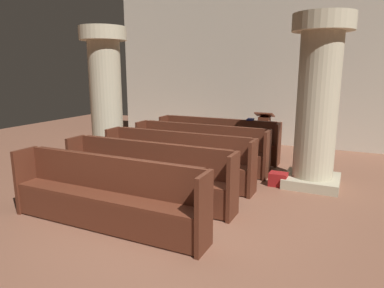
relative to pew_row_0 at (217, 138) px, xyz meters
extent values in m
plane|color=brown|center=(0.70, -3.73, -0.52)|extent=(19.20, 19.20, 0.00)
cube|color=beige|center=(0.70, 2.35, 1.73)|extent=(10.00, 0.16, 4.50)
cube|color=#562819|center=(0.00, -0.03, -0.06)|extent=(2.93, 0.38, 0.05)
cube|color=#562819|center=(0.00, 0.14, 0.21)|extent=(2.93, 0.04, 0.50)
cube|color=#492215|center=(0.00, 0.19, 0.45)|extent=(2.81, 0.06, 0.02)
cube|color=#4E2416|center=(-1.49, -0.03, -0.03)|extent=(0.06, 0.44, 0.98)
cube|color=#4E2416|center=(1.49, -0.03, -0.03)|extent=(0.06, 0.44, 0.98)
cube|color=#522618|center=(0.00, -0.20, -0.29)|extent=(2.93, 0.03, 0.42)
cube|color=#562819|center=(0.00, -1.09, -0.06)|extent=(2.93, 0.38, 0.05)
cube|color=#562819|center=(0.00, -0.92, 0.21)|extent=(2.93, 0.04, 0.50)
cube|color=#492215|center=(0.00, -0.88, 0.45)|extent=(2.81, 0.06, 0.02)
cube|color=#4E2416|center=(-1.49, -1.09, -0.03)|extent=(0.06, 0.44, 0.98)
cube|color=#4E2416|center=(1.49, -1.09, -0.03)|extent=(0.06, 0.44, 0.98)
cube|color=#522618|center=(0.00, -1.27, -0.29)|extent=(2.93, 0.03, 0.42)
cube|color=#562819|center=(0.00, -2.16, -0.06)|extent=(2.93, 0.38, 0.05)
cube|color=#562819|center=(0.00, -1.99, 0.21)|extent=(2.93, 0.04, 0.50)
cube|color=#492215|center=(0.00, -1.94, 0.45)|extent=(2.81, 0.06, 0.02)
cube|color=#4E2416|center=(-1.49, -2.16, -0.03)|extent=(0.06, 0.44, 0.98)
cube|color=#4E2416|center=(1.49, -2.16, -0.03)|extent=(0.06, 0.44, 0.98)
cube|color=#522618|center=(0.00, -2.33, -0.29)|extent=(2.93, 0.03, 0.42)
cube|color=#562819|center=(0.00, -3.22, -0.06)|extent=(2.93, 0.38, 0.05)
cube|color=#562819|center=(0.00, -3.06, 0.21)|extent=(2.93, 0.04, 0.50)
cube|color=#492215|center=(0.00, -3.01, 0.45)|extent=(2.81, 0.06, 0.02)
cube|color=#4E2416|center=(-1.49, -3.22, -0.03)|extent=(0.06, 0.44, 0.98)
cube|color=#4E2416|center=(1.49, -3.22, -0.03)|extent=(0.06, 0.44, 0.98)
cube|color=#522618|center=(0.00, -3.40, -0.29)|extent=(2.93, 0.03, 0.42)
cube|color=#562819|center=(0.00, -4.29, -0.06)|extent=(2.93, 0.38, 0.05)
cube|color=#562819|center=(0.00, -4.12, 0.21)|extent=(2.93, 0.05, 0.50)
cube|color=#492215|center=(0.00, -4.07, 0.45)|extent=(2.81, 0.06, 0.02)
cube|color=#4E2416|center=(-1.49, -4.29, -0.03)|extent=(0.06, 0.44, 0.98)
cube|color=#4E2416|center=(1.49, -4.29, -0.03)|extent=(0.06, 0.44, 0.98)
cube|color=#522618|center=(0.00, -4.46, -0.29)|extent=(2.93, 0.03, 0.42)
cube|color=tan|center=(2.38, -1.15, -0.43)|extent=(0.99, 0.99, 0.18)
cylinder|color=#BCB293|center=(2.38, -1.15, 0.98)|extent=(0.74, 0.74, 2.64)
cylinder|color=beige|center=(2.38, -1.15, 2.45)|extent=(1.07, 1.07, 0.30)
cube|color=tan|center=(-2.33, -1.29, -0.43)|extent=(0.99, 0.99, 0.18)
cylinder|color=#BCB293|center=(-2.33, -1.29, 0.98)|extent=(0.74, 0.74, 2.64)
cylinder|color=beige|center=(-2.33, -1.29, 2.45)|extent=(1.07, 1.07, 0.30)
cube|color=#492215|center=(0.87, 1.17, -0.49)|extent=(0.45, 0.45, 0.06)
cube|color=#562819|center=(0.87, 1.17, -0.05)|extent=(0.28, 0.28, 0.95)
cube|color=#5B2A1A|center=(0.87, 1.17, 0.49)|extent=(0.48, 0.35, 0.15)
cube|color=navy|center=(0.77, 0.18, 0.48)|extent=(0.15, 0.21, 0.04)
cube|color=maroon|center=(1.81, -1.46, -0.40)|extent=(0.33, 0.25, 0.26)
camera|label=1|loc=(2.99, -7.80, 1.63)|focal=32.17mm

